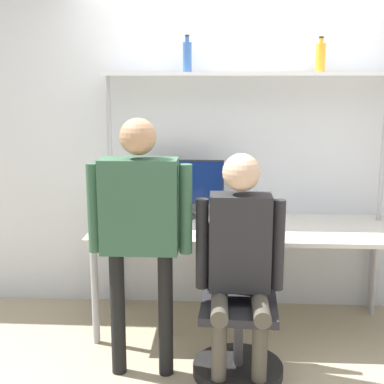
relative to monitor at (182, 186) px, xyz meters
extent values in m
plane|color=tan|center=(0.47, -0.66, -1.01)|extent=(12.00, 12.00, 0.00)
cube|color=silver|center=(0.47, 0.19, 0.34)|extent=(8.00, 0.06, 2.70)
cube|color=beige|center=(0.47, -0.24, -0.26)|extent=(2.18, 0.80, 0.03)
cylinder|color=#A5A5AA|center=(-0.55, -0.58, -0.64)|extent=(0.05, 0.05, 0.73)
cylinder|color=#A5A5AA|center=(-0.55, 0.10, -0.64)|extent=(0.05, 0.05, 0.73)
cylinder|color=#A5A5AA|center=(1.50, 0.10, -0.64)|extent=(0.05, 0.05, 0.73)
cube|color=white|center=(0.47, -0.01, 0.83)|extent=(2.07, 0.32, 0.02)
cylinder|color=#B2B2B7|center=(-0.54, -0.01, -0.08)|extent=(0.04, 0.04, 1.85)
cylinder|color=#B2B2B7|center=(1.49, -0.01, -0.08)|extent=(0.04, 0.04, 1.85)
cylinder|color=#333338|center=(0.00, 0.00, -0.24)|extent=(0.24, 0.24, 0.01)
cylinder|color=#333338|center=(0.00, 0.00, -0.18)|extent=(0.06, 0.06, 0.11)
cube|color=#333338|center=(0.00, 0.00, 0.03)|extent=(0.64, 0.01, 0.34)
cube|color=navy|center=(0.00, 0.00, 0.03)|extent=(0.62, 0.02, 0.31)
cube|color=silver|center=(0.46, -0.48, -0.24)|extent=(0.29, 0.23, 0.01)
cube|color=black|center=(0.46, -0.50, -0.24)|extent=(0.25, 0.12, 0.00)
cube|color=silver|center=(0.46, -0.41, -0.13)|extent=(0.29, 0.09, 0.21)
cube|color=navy|center=(0.46, -0.42, -0.13)|extent=(0.26, 0.08, 0.19)
cube|color=#264C8C|center=(0.68, -0.48, -0.24)|extent=(0.07, 0.15, 0.01)
cube|color=black|center=(0.68, -0.48, -0.24)|extent=(0.06, 0.13, 0.00)
cylinder|color=black|center=(0.41, -0.93, -0.98)|extent=(0.56, 0.56, 0.06)
cylinder|color=#4C4C51|center=(0.41, -0.93, -0.77)|extent=(0.06, 0.06, 0.35)
cube|color=#26262B|center=(0.41, -0.93, -0.57)|extent=(0.48, 0.48, 0.05)
cube|color=#26262B|center=(0.42, -0.72, -0.32)|extent=(0.42, 0.06, 0.45)
cylinder|color=#4C473D|center=(0.30, -1.10, -0.78)|extent=(0.09, 0.09, 0.46)
cylinder|color=#4C473D|center=(0.53, -1.10, -0.78)|extent=(0.09, 0.09, 0.46)
cylinder|color=#4C473D|center=(0.30, -1.07, -0.50)|extent=(0.10, 0.38, 0.10)
cylinder|color=#4C473D|center=(0.53, -1.07, -0.50)|extent=(0.10, 0.38, 0.10)
cube|color=#262628|center=(0.41, -0.90, -0.16)|extent=(0.36, 0.20, 0.58)
cylinder|color=#262628|center=(0.19, -0.90, -0.18)|extent=(0.08, 0.08, 0.55)
cylinder|color=#262628|center=(0.64, -0.90, -0.18)|extent=(0.08, 0.08, 0.55)
sphere|color=#D8AD8C|center=(0.41, -0.90, 0.26)|extent=(0.22, 0.22, 0.22)
cylinder|color=black|center=(-0.32, -0.95, -0.61)|extent=(0.09, 0.09, 0.79)
cylinder|color=black|center=(-0.03, -0.95, -0.61)|extent=(0.09, 0.09, 0.79)
cube|color=#33593F|center=(-0.18, -0.95, 0.06)|extent=(0.45, 0.20, 0.56)
cylinder|color=#33593F|center=(-0.45, -0.95, 0.05)|extent=(0.08, 0.08, 0.53)
cylinder|color=#33593F|center=(0.09, -0.95, 0.05)|extent=(0.08, 0.08, 0.53)
sphere|color=tan|center=(-0.18, -0.95, 0.47)|extent=(0.21, 0.21, 0.21)
cylinder|color=gold|center=(1.00, -0.01, 0.94)|extent=(0.07, 0.07, 0.20)
cylinder|color=gold|center=(1.00, -0.01, 1.06)|extent=(0.03, 0.03, 0.04)
cylinder|color=black|center=(1.00, -0.01, 1.08)|extent=(0.03, 0.03, 0.01)
cylinder|color=#335999|center=(0.04, -0.01, 0.95)|extent=(0.06, 0.06, 0.21)
cylinder|color=#335999|center=(0.04, -0.01, 1.07)|extent=(0.03, 0.03, 0.04)
cylinder|color=black|center=(0.04, -0.01, 1.10)|extent=(0.03, 0.03, 0.01)
camera|label=1|loc=(0.29, -3.97, 0.78)|focal=50.00mm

